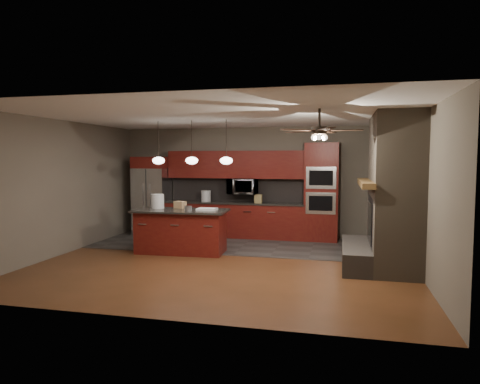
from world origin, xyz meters
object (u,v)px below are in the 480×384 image
(white_bucket, at_px, (157,201))
(counter_box, at_px, (258,199))
(paint_tray, at_px, (207,209))
(cardboard_box, at_px, (180,205))
(refrigerator, at_px, (152,196))
(microwave, at_px, (243,186))
(counter_bucket, at_px, (206,196))
(oven_tower, at_px, (321,192))
(kitchen_island, at_px, (181,231))
(paint_can, at_px, (188,209))

(white_bucket, height_order, counter_box, white_bucket)
(paint_tray, relative_size, cardboard_box, 1.72)
(refrigerator, xyz_separation_m, counter_box, (2.85, 0.03, -0.02))
(microwave, distance_m, counter_box, 0.53)
(refrigerator, bearing_deg, counter_bucket, 3.17)
(oven_tower, distance_m, refrigerator, 4.41)
(microwave, distance_m, refrigerator, 2.45)
(refrigerator, xyz_separation_m, counter_bucket, (1.47, 0.08, 0.01))
(counter_box, bearing_deg, kitchen_island, -125.98)
(cardboard_box, relative_size, counter_box, 1.13)
(oven_tower, bearing_deg, kitchen_island, -144.40)
(counter_box, bearing_deg, cardboard_box, -132.72)
(paint_tray, distance_m, counter_box, 2.06)
(oven_tower, distance_m, paint_tray, 3.02)
(microwave, bearing_deg, paint_can, -105.66)
(paint_can, relative_size, paint_tray, 0.39)
(oven_tower, distance_m, white_bucket, 3.93)
(microwave, bearing_deg, cardboard_box, -118.77)
(microwave, distance_m, cardboard_box, 2.08)
(cardboard_box, bearing_deg, microwave, 80.83)
(paint_tray, height_order, cardboard_box, cardboard_box)
(refrigerator, relative_size, counter_bucket, 7.40)
(refrigerator, bearing_deg, paint_tray, -41.67)
(paint_can, bearing_deg, counter_bucket, 98.32)
(oven_tower, bearing_deg, paint_tray, -139.28)
(refrigerator, relative_size, white_bucket, 6.59)
(refrigerator, xyz_separation_m, white_bucket, (0.97, -1.83, 0.05))
(kitchen_island, distance_m, counter_box, 2.44)
(paint_can, relative_size, counter_bucket, 0.56)
(microwave, distance_m, counter_bucket, 1.00)
(kitchen_island, xyz_separation_m, counter_bucket, (-0.09, 2.04, 0.57))
(paint_tray, distance_m, cardboard_box, 0.72)
(microwave, xyz_separation_m, refrigerator, (-2.43, -0.13, -0.28))
(oven_tower, bearing_deg, white_bucket, -151.00)
(paint_can, distance_m, counter_box, 2.41)
(white_bucket, height_order, paint_can, white_bucket)
(paint_can, height_order, paint_tray, paint_can)
(paint_can, bearing_deg, microwave, 74.34)
(microwave, bearing_deg, paint_tray, -98.59)
(kitchen_island, bearing_deg, oven_tower, 32.94)
(refrigerator, xyz_separation_m, paint_tray, (2.12, -1.89, -0.08))
(refrigerator, bearing_deg, cardboard_box, -49.36)
(paint_tray, bearing_deg, kitchen_island, -171.23)
(oven_tower, height_order, cardboard_box, oven_tower)
(refrigerator, distance_m, cardboard_box, 2.21)
(oven_tower, distance_m, paint_can, 3.43)
(paint_can, xyz_separation_m, counter_bucket, (-0.32, 2.22, 0.07))
(kitchen_island, bearing_deg, counter_box, 54.33)
(kitchen_island, xyz_separation_m, counter_box, (1.29, 1.99, 0.54))
(microwave, xyz_separation_m, counter_bucket, (-0.96, -0.05, -0.26))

